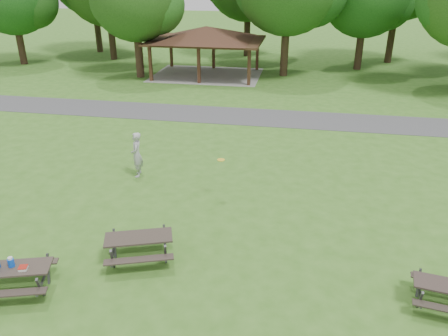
% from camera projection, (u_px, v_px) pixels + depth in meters
% --- Properties ---
extents(ground, '(160.00, 160.00, 0.00)m').
position_uv_depth(ground, '(166.00, 262.00, 12.71)').
color(ground, '#35661D').
rests_on(ground, ground).
extents(asphalt_path, '(120.00, 3.20, 0.02)m').
position_uv_depth(asphalt_path, '(238.00, 116.00, 25.22)').
color(asphalt_path, '#403F42').
rests_on(asphalt_path, ground).
extents(pavilion, '(8.60, 7.01, 3.76)m').
position_uv_depth(pavilion, '(206.00, 36.00, 33.53)').
color(pavilion, '#3B2315').
rests_on(pavilion, ground).
extents(picnic_table_near, '(2.21, 1.96, 1.29)m').
position_uv_depth(picnic_table_near, '(6.00, 270.00, 11.22)').
color(picnic_table_near, '#302823').
rests_on(picnic_table_near, ground).
extents(picnic_table_middle, '(2.32, 2.08, 0.83)m').
position_uv_depth(picnic_table_middle, '(139.00, 242.00, 12.57)').
color(picnic_table_middle, '#2D2621').
rests_on(picnic_table_middle, ground).
extents(frisbee_in_flight, '(0.35, 0.35, 0.02)m').
position_uv_depth(frisbee_in_flight, '(221.00, 160.00, 15.65)').
color(frisbee_in_flight, gold).
rests_on(frisbee_in_flight, ground).
extents(frisbee_thrower, '(0.61, 0.77, 1.87)m').
position_uv_depth(frisbee_thrower, '(137.00, 155.00, 17.64)').
color(frisbee_thrower, '#A6A6A8').
rests_on(frisbee_thrower, ground).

